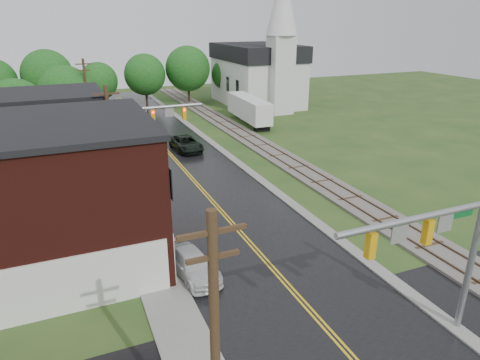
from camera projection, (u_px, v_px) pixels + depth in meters
main_road at (178, 163)px, 41.74m from camera, size 10.00×90.00×0.02m
curb_right at (213, 144)px, 48.00m from camera, size 0.80×70.00×0.12m
sidewalk_left at (121, 190)px, 35.18m from camera, size 2.40×50.00×0.12m
brick_building at (20, 201)px, 22.81m from camera, size 14.30×10.30×8.30m
yellow_house at (52, 157)px, 33.17m from camera, size 8.00×7.00×6.40m
darkred_building at (64, 139)px, 41.64m from camera, size 7.00×6.00×4.40m
church at (260, 68)px, 67.36m from camera, size 10.40×18.40×20.00m
railroad at (251, 139)px, 49.63m from camera, size 3.20×80.00×0.30m
traffic_signal_near at (440, 240)px, 17.11m from camera, size 7.34×0.30×7.20m
traffic_signal_far at (145, 123)px, 36.13m from camera, size 7.34×0.43×7.20m
utility_pole_a at (215, 351)px, 11.75m from camera, size 1.80×0.28×9.00m
utility_pole_b at (112, 145)px, 30.70m from camera, size 1.80×0.28×9.00m
utility_pole_c at (87, 97)px, 49.65m from camera, size 1.80×0.28×9.00m
tree_left_c at (19, 110)px, 43.64m from camera, size 6.00×6.00×7.65m
tree_left_e at (68, 94)px, 50.51m from camera, size 6.40×6.40×8.16m
suv_dark at (186, 144)px, 45.51m from camera, size 2.78×5.53×1.50m
pickup_white at (193, 264)px, 23.38m from camera, size 2.44×4.77×1.32m
semi_trailer at (249, 108)px, 56.37m from camera, size 2.94×10.94×3.51m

